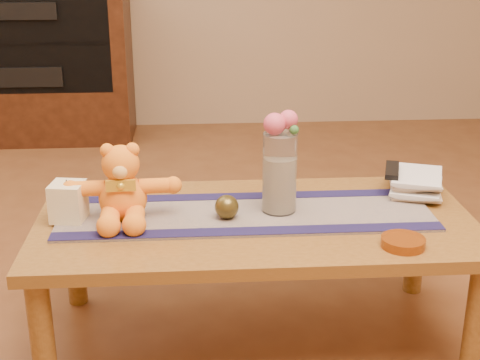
{
  "coord_description": "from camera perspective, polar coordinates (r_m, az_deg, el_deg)",
  "views": [
    {
      "loc": [
        -0.19,
        -2.02,
        1.33
      ],
      "look_at": [
        -0.05,
        0.0,
        0.58
      ],
      "focal_mm": 51.39,
      "sensor_mm": 36.0,
      "label": 1
    }
  ],
  "objects": [
    {
      "name": "bronze_ball",
      "position": [
        2.17,
        -1.11,
        -2.24
      ],
      "size": [
        0.1,
        0.1,
        0.08
      ],
      "primitive_type": "sphere",
      "rotation": [
        0.0,
        0.0,
        0.39
      ],
      "color": "#473C17",
      "rests_on": "persian_runner"
    },
    {
      "name": "rose_right",
      "position": [
        2.15,
        4.04,
        5.05
      ],
      "size": [
        0.06,
        0.06,
        0.06
      ],
      "primitive_type": "sphere",
      "color": "#C8465F",
      "rests_on": "glass_vase"
    },
    {
      "name": "coffee_table_top",
      "position": [
        2.21,
        1.29,
        -3.61
      ],
      "size": [
        1.4,
        0.7,
        0.04
      ],
      "primitive_type": "cube",
      "color": "brown",
      "rests_on": "floor"
    },
    {
      "name": "cabinet_shelf",
      "position": [
        4.51,
        -17.16,
        10.9
      ],
      "size": [
        1.02,
        0.2,
        0.02
      ],
      "primitive_type": "cube",
      "color": "black",
      "rests_on": "media_cabinet"
    },
    {
      "name": "media_cabinet",
      "position": [
        4.67,
        -16.63,
        9.88
      ],
      "size": [
        1.2,
        0.5,
        1.1
      ],
      "primitive_type": "cube",
      "color": "black",
      "rests_on": "floor"
    },
    {
      "name": "runner_border_near",
      "position": [
        2.09,
        0.81,
        -4.26
      ],
      "size": [
        1.2,
        0.06,
        0.0
      ],
      "primitive_type": "cube",
      "rotation": [
        0.0,
        0.0,
        -0.0
      ],
      "color": "#17133B",
      "rests_on": "persian_runner"
    },
    {
      "name": "book_bottom",
      "position": [
        2.47,
        12.39,
        -0.75
      ],
      "size": [
        0.21,
        0.26,
        0.02
      ],
      "primitive_type": "imported",
      "rotation": [
        0.0,
        0.0,
        -0.24
      ],
      "color": "beige",
      "rests_on": "coffee_table_top"
    },
    {
      "name": "floor",
      "position": [
        2.42,
        1.21,
        -12.96
      ],
      "size": [
        5.5,
        5.5,
        0.0
      ],
      "primitive_type": "plane",
      "color": "brown",
      "rests_on": "ground"
    },
    {
      "name": "rose_left",
      "position": [
        2.13,
        2.89,
        4.67
      ],
      "size": [
        0.07,
        0.07,
        0.07
      ],
      "primitive_type": "sphere",
      "color": "#C8465F",
      "rests_on": "glass_vase"
    },
    {
      "name": "tv_remote",
      "position": [
        2.43,
        12.52,
        0.8
      ],
      "size": [
        0.09,
        0.17,
        0.02
      ],
      "primitive_type": "cube",
      "rotation": [
        0.0,
        0.0,
        -0.3
      ],
      "color": "black",
      "rests_on": "book_top"
    },
    {
      "name": "glass_vase",
      "position": [
        2.2,
        3.3,
        0.59
      ],
      "size": [
        0.11,
        0.11,
        0.26
      ],
      "primitive_type": "cylinder",
      "color": "silver",
      "rests_on": "persian_runner"
    },
    {
      "name": "book_top",
      "position": [
        2.45,
        12.58,
        0.47
      ],
      "size": [
        0.23,
        0.27,
        0.02
      ],
      "primitive_type": "imported",
      "rotation": [
        0.0,
        0.0,
        -0.35
      ],
      "color": "beige",
      "rests_on": "book_upper"
    },
    {
      "name": "pillar_candle",
      "position": [
        2.22,
        -14.07,
        -1.74
      ],
      "size": [
        0.11,
        0.11,
        0.12
      ],
      "primitive_type": "cube",
      "rotation": [
        0.0,
        0.0,
        -0.16
      ],
      "color": "beige",
      "rests_on": "persian_runner"
    },
    {
      "name": "book_upper",
      "position": [
        2.46,
        12.32,
        0.11
      ],
      "size": [
        0.21,
        0.25,
        0.02
      ],
      "primitive_type": "imported",
      "rotation": [
        0.0,
        0.0,
        -0.19
      ],
      "color": "beige",
      "rests_on": "book_lower"
    },
    {
      "name": "blue_flower_side",
      "position": [
        2.17,
        2.53,
        4.49
      ],
      "size": [
        0.04,
        0.04,
        0.04
      ],
      "primitive_type": "sphere",
      "color": "#4A61A1",
      "rests_on": "glass_vase"
    },
    {
      "name": "book_lower",
      "position": [
        2.46,
        12.54,
        -0.38
      ],
      "size": [
        0.24,
        0.27,
        0.02
      ],
      "primitive_type": "imported",
      "rotation": [
        0.0,
        0.0,
        -0.38
      ],
      "color": "beige",
      "rests_on": "book_bottom"
    },
    {
      "name": "teddy_bear",
      "position": [
        2.18,
        -9.78,
        -0.24
      ],
      "size": [
        0.36,
        0.3,
        0.23
      ],
      "primitive_type": null,
      "rotation": [
        0.0,
        0.0,
        0.04
      ],
      "color": "orange",
      "rests_on": "persian_runner"
    },
    {
      "name": "potpourri_fill",
      "position": [
        2.21,
        3.28,
        -0.36
      ],
      "size": [
        0.09,
        0.09,
        0.18
      ],
      "primitive_type": "cylinder",
      "color": "beige",
      "rests_on": "glass_vase"
    },
    {
      "name": "table_leg_br",
      "position": [
        2.69,
        14.42,
        -5.01
      ],
      "size": [
        0.07,
        0.07,
        0.41
      ],
      "primitive_type": "cylinder",
      "color": "brown",
      "rests_on": "floor"
    },
    {
      "name": "candle_wick",
      "position": [
        2.19,
        -14.22,
        -0.14
      ],
      "size": [
        0.0,
        0.0,
        0.01
      ],
      "primitive_type": "cylinder",
      "rotation": [
        0.0,
        0.0,
        -0.16
      ],
      "color": "black",
      "rests_on": "pillar_candle"
    },
    {
      "name": "table_leg_fl",
      "position": [
        2.11,
        -16.07,
        -12.78
      ],
      "size": [
        0.07,
        0.07,
        0.41
      ],
      "primitive_type": "cylinder",
      "color": "brown",
      "rests_on": "floor"
    },
    {
      "name": "table_leg_fr",
      "position": [
        2.22,
        19.0,
        -11.33
      ],
      "size": [
        0.07,
        0.07,
        0.41
      ],
      "primitive_type": "cylinder",
      "color": "brown",
      "rests_on": "floor"
    },
    {
      "name": "leaf_sprig",
      "position": [
        2.14,
        4.52,
        4.18
      ],
      "size": [
        0.03,
        0.03,
        0.03
      ],
      "primitive_type": "sphere",
      "color": "#33662D",
      "rests_on": "glass_vase"
    },
    {
      "name": "cabinet_cavity",
      "position": [
        4.43,
        -17.4,
        10.72
      ],
      "size": [
        1.02,
        0.03,
        0.61
      ],
      "primitive_type": "cube",
      "color": "black",
      "rests_on": "media_cabinet"
    },
    {
      "name": "persian_runner",
      "position": [
        2.22,
        0.5,
        -2.83
      ],
      "size": [
        1.2,
        0.35,
        0.01
      ],
      "primitive_type": "cube",
      "rotation": [
        0.0,
        0.0,
        -0.0
      ],
      "color": "#1C1843",
      "rests_on": "coffee_table_top"
    },
    {
      "name": "blue_flower_back",
      "position": [
        2.18,
        3.53,
        4.82
      ],
      "size": [
        0.04,
        0.04,
        0.04
      ],
      "primitive_type": "sphere",
      "color": "#4A61A1",
      "rests_on": "glass_vase"
    },
    {
      "name": "runner_border_far",
      "position": [
        2.35,
        0.23,
        -1.34
      ],
      "size": [
        1.2,
        0.06,
        0.0
      ],
      "primitive_type": "cube",
      "rotation": [
        0.0,
        0.0,
        -0.0
      ],
      "color": "#17133B",
      "rests_on": "persian_runner"
    },
    {
      "name": "table_leg_bl",
      "position": [
        2.6,
        -13.59,
        -5.86
      ],
      "size": [
        0.07,
        0.07,
        0.41
      ],
      "primitive_type": "cylinder",
      "color": "brown",
      "rests_on": "floor"
    },
    {
      "name": "stereo_upper",
      "position": [
        4.51,
        -17.37,
        13.42
      ],
      "size": [
        0.42,
        0.28,
        0.1
      ],
      "primitive_type": "cube",
      "color": "black",
      "rests_on": "media_cabinet"
    },
    {
      "name": "stereo_lower",
      "position": [
        4.56,
        -16.85,
        8.5
      ],
      "size": [
        0.42,
        0.28,
        0.12
      ],
      "primitive_type": "cube",
      "color": "black",
      "rests_on": "media_cabinet"
    },
    {
      "name": "amber_dish",
      "position": [
        2.06,
        13.39,
        -5.06
      ],
      "size": [
        0.16,
        0.16,
        0.03
      ],
      "primitive_type": "cylinder",
      "rotation": [
        0.0,
        0.0,
        0.26
      ],
      "color": "#BF5914",
      "rests_on": "coffee_table_top"
    }
  ]
}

